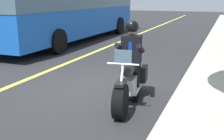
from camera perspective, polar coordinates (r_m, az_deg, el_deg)
ground_plane at (r=7.01m, az=-4.00°, el=-3.76°), size 80.00×80.00×0.00m
lane_center_stripe at (r=8.06m, az=-16.88°, el=-1.88°), size 60.00×0.16×0.01m
motorcycle_main at (r=5.97m, az=3.53°, el=-2.49°), size 2.22×0.79×1.26m
rider_main at (r=6.01m, az=3.94°, el=3.36°), size 0.67×0.61×1.74m
bus_near at (r=14.60m, az=-8.23°, el=13.16°), size 11.05×2.70×3.30m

